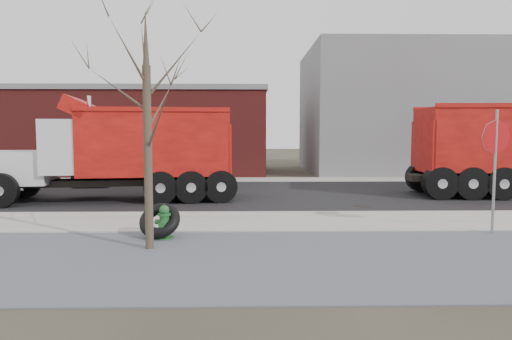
{
  "coord_description": "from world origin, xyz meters",
  "views": [
    {
      "loc": [
        -1.04,
        -12.49,
        2.57
      ],
      "look_at": [
        -0.78,
        1.72,
        1.4
      ],
      "focal_mm": 32.0,
      "sensor_mm": 36.0,
      "label": 1
    }
  ],
  "objects_px": {
    "truck_tire": "(160,221)",
    "stop_sign": "(495,151)",
    "fire_hydrant": "(164,224)",
    "dump_truck_red_b": "(123,149)"
  },
  "relations": [
    {
      "from": "stop_sign",
      "to": "dump_truck_red_b",
      "type": "bearing_deg",
      "value": 158.63
    },
    {
      "from": "fire_hydrant",
      "to": "dump_truck_red_b",
      "type": "distance_m",
      "value": 7.01
    },
    {
      "from": "truck_tire",
      "to": "stop_sign",
      "type": "xyz_separation_m",
      "value": [
        8.32,
        0.31,
        1.67
      ]
    },
    {
      "from": "dump_truck_red_b",
      "to": "truck_tire",
      "type": "bearing_deg",
      "value": 104.51
    },
    {
      "from": "truck_tire",
      "to": "stop_sign",
      "type": "height_order",
      "value": "stop_sign"
    },
    {
      "from": "stop_sign",
      "to": "dump_truck_red_b",
      "type": "relative_size",
      "value": 0.34
    },
    {
      "from": "stop_sign",
      "to": "dump_truck_red_b",
      "type": "height_order",
      "value": "dump_truck_red_b"
    },
    {
      "from": "fire_hydrant",
      "to": "truck_tire",
      "type": "relative_size",
      "value": 0.75
    },
    {
      "from": "fire_hydrant",
      "to": "truck_tire",
      "type": "xyz_separation_m",
      "value": [
        -0.13,
        0.1,
        0.06
      ]
    },
    {
      "from": "truck_tire",
      "to": "stop_sign",
      "type": "relative_size",
      "value": 0.36
    }
  ]
}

